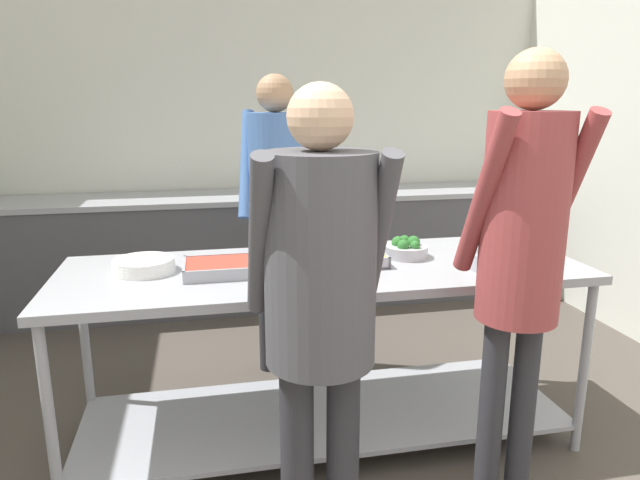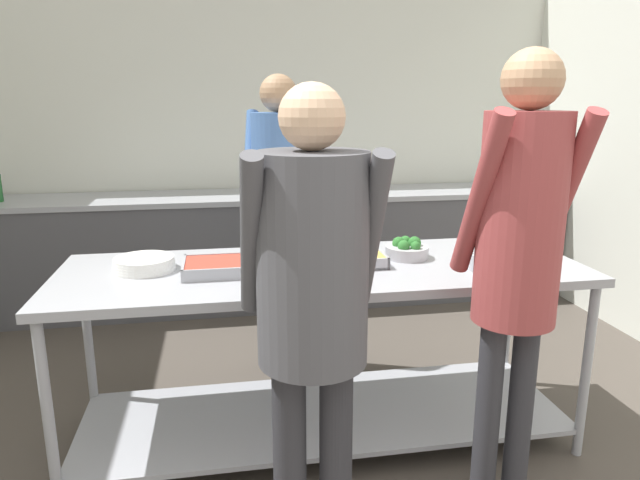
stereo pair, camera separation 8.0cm
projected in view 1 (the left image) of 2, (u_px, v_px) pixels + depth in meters
name	position (u px, v px, depth m)	size (l,w,h in m)	color
wall_rear	(266.00, 137.00, 4.78)	(4.82, 0.06, 2.65)	silver
back_counter	(274.00, 248.00, 4.63)	(4.66, 0.65, 0.90)	#4C4C51
serving_counter	(324.00, 323.00, 2.70)	(2.40, 0.82, 0.88)	#9EA0A8
plate_stack	(144.00, 265.00, 2.54)	(0.28, 0.28, 0.06)	white
serving_tray_roast	(228.00, 267.00, 2.52)	(0.38, 0.26, 0.05)	#9EA0A8
serving_tray_vegetables	(329.00, 258.00, 2.68)	(0.50, 0.33, 0.05)	#9EA0A8
broccoli_bowl	(406.00, 249.00, 2.78)	(0.21, 0.21, 0.10)	#B2B2B7
sauce_pan	(497.00, 260.00, 2.58)	(0.38, 0.24, 0.07)	#9EA0A8
guest_serving_left	(522.00, 238.00, 2.07)	(0.39, 0.34, 1.80)	#2D2D33
guest_serving_right	(320.00, 284.00, 1.87)	(0.46, 0.37, 1.68)	#2D2D33
cook_behind_counter	(277.00, 192.00, 3.28)	(0.47, 0.42, 1.77)	#2D2D33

